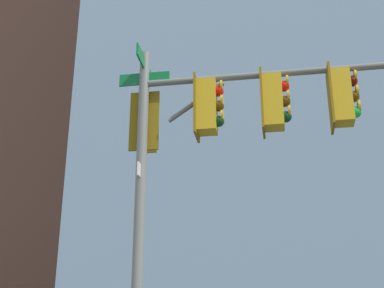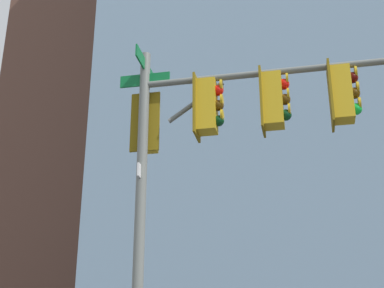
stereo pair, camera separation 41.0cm
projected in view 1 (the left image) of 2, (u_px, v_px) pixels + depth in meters
name	position (u px, v px, depth m)	size (l,w,h in m)	color
signal_pole_assembly	(242.00, 136.00, 10.07)	(5.87, 1.20, 7.46)	slate
building_brick_midblock	(277.00, 189.00, 62.89)	(16.65, 19.50, 42.37)	brown
building_glass_tower	(304.00, 25.00, 56.07)	(31.49, 32.86, 67.46)	#7A99B2
building_brick_farside	(82.00, 178.00, 66.72)	(19.38, 17.20, 47.14)	brown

